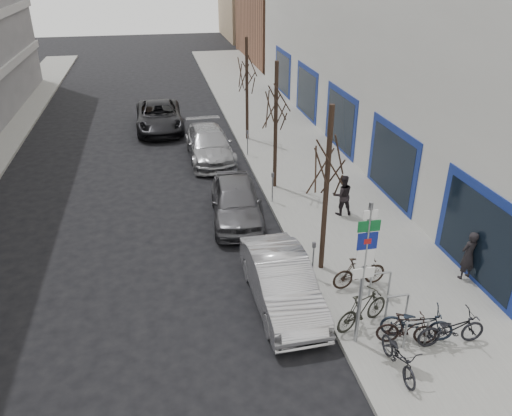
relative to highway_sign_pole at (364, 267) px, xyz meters
name	(u,v)px	position (x,y,z in m)	size (l,w,h in m)	color
ground	(266,358)	(-2.40, 0.01, -2.46)	(120.00, 120.00, 0.00)	black
sidewalk_east	(316,184)	(2.10, 10.01, -2.38)	(5.00, 70.00, 0.15)	slate
commercial_building	(505,40)	(14.60, 16.01, 2.54)	(20.00, 32.00, 10.00)	#B7B7B2
brick_building_far	(308,15)	(10.60, 40.01, 1.54)	(12.00, 14.00, 8.00)	brown
highway_sign_pole	(364,267)	(0.00, 0.00, 0.00)	(0.55, 0.10, 4.20)	gray
bike_rack	(397,304)	(1.40, 0.61, -1.80)	(0.66, 2.26, 0.83)	gray
tree_near	(329,152)	(0.20, 3.51, 1.65)	(1.80, 1.80, 5.50)	black
tree_mid	(276,96)	(0.20, 10.01, 1.65)	(1.80, 1.80, 5.50)	black
tree_far	(247,65)	(0.20, 16.51, 1.65)	(1.80, 1.80, 5.50)	black
meter_front	(313,256)	(-0.25, 3.01, -1.54)	(0.10, 0.08, 1.27)	gray
meter_mid	(273,184)	(-0.25, 8.51, -1.54)	(0.10, 0.08, 1.27)	gray
meter_back	(248,140)	(-0.25, 14.01, -1.54)	(0.10, 0.08, 1.27)	gray
bike_near_left	(399,354)	(0.61, -1.17, -1.79)	(0.51, 1.69, 1.03)	black
bike_near_right	(407,328)	(1.23, -0.32, -1.83)	(0.47, 1.57, 0.95)	black
bike_mid_curb	(417,320)	(1.58, -0.17, -1.74)	(0.56, 1.85, 1.13)	black
bike_mid_inner	(362,309)	(0.38, 0.58, -1.76)	(0.54, 1.80, 1.09)	black
bike_far_curb	(452,326)	(2.34, -0.56, -1.75)	(0.56, 1.84, 1.12)	black
bike_far_inner	(359,271)	(0.99, 2.29, -1.78)	(0.52, 1.75, 1.06)	black
parked_car_front	(282,282)	(-1.47, 2.11, -1.70)	(1.59, 4.57, 1.51)	#AFAFB4
parked_car_mid	(236,201)	(-1.90, 7.58, -1.68)	(1.84, 4.57, 1.56)	#4F4F54
parked_car_back	(209,144)	(-2.15, 14.20, -1.70)	(2.13, 5.23, 1.52)	gray
lane_car	(159,116)	(-4.46, 19.55, -1.68)	(2.59, 5.61, 1.56)	black
pedestrian_near	(468,255)	(4.40, 2.06, -1.50)	(0.59, 0.39, 1.62)	black
pedestrian_far	(342,195)	(2.13, 6.92, -1.49)	(0.60, 0.41, 1.64)	black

